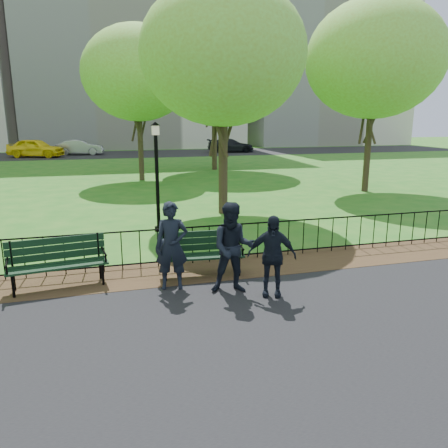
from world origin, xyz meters
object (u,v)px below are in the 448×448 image
object	(u,v)px
person_right	(272,256)
tree_far_e	(214,53)
park_bench_left_a	(57,257)
tree_mid_e	(375,59)
park_bench_main	(187,249)
taxi	(36,148)
tree_near_e	(223,54)
sedan_dark	(231,145)
lamppost	(157,173)
sedan_silver	(80,147)
tree_far_c	(137,73)
person_left	(172,246)
person_mid	(233,248)

from	to	relation	value
person_right	tree_far_e	bearing A→B (deg)	99.81
park_bench_left_a	tree_far_e	distance (m)	21.90
person_right	tree_mid_e	bearing A→B (deg)	70.98
park_bench_main	taxi	size ratio (longest dim) A/B	0.41
tree_near_e	person_right	bearing A→B (deg)	-98.42
park_bench_left_a	person_right	world-z (taller)	person_right
park_bench_main	sedan_dark	xyz separation A→B (m)	(10.75, 33.37, 0.05)
tree_near_e	lamppost	bearing A→B (deg)	-142.21
sedan_silver	lamppost	bearing A→B (deg)	-166.34
tree_far_c	person_left	size ratio (longest dim) A/B	4.61
tree_near_e	tree_far_e	world-z (taller)	tree_far_e
park_bench_left_a	lamppost	xyz separation A→B (m)	(2.50, 3.94, 1.13)
sedan_silver	person_mid	bearing A→B (deg)	-166.00
lamppost	person_left	bearing A→B (deg)	-93.83
park_bench_left_a	person_left	distance (m)	2.32
park_bench_main	tree_far_e	xyz separation A→B (m)	(5.54, 19.36, 6.66)
park_bench_left_a	sedan_silver	bearing A→B (deg)	83.71
tree_mid_e	tree_far_c	distance (m)	11.71
taxi	tree_far_e	bearing A→B (deg)	-114.90
taxi	sedan_dark	size ratio (longest dim) A/B	1.02
park_bench_main	sedan_dark	bearing A→B (deg)	76.81
tree_near_e	sedan_silver	bearing A→B (deg)	102.04
park_bench_main	sedan_silver	bearing A→B (deg)	100.54
person_right	taxi	distance (m)	34.80
lamppost	tree_far_c	distance (m)	12.09
tree_far_e	taxi	size ratio (longest dim) A/B	2.23
taxi	sedan_silver	distance (m)	3.97
tree_far_e	sedan_dark	bearing A→B (deg)	69.61
person_right	sedan_silver	bearing A→B (deg)	119.00
tree_mid_e	person_left	size ratio (longest dim) A/B	4.80
person_left	sedan_silver	bearing A→B (deg)	104.90
park_bench_main	tree_near_e	xyz separation A→B (m)	(2.46, 6.05, 4.73)
park_bench_main	sedan_dark	distance (m)	35.06
lamppost	tree_near_e	xyz separation A→B (m)	(2.55, 1.98, 3.61)
sedan_dark	person_left	bearing A→B (deg)	168.58
tree_mid_e	taxi	world-z (taller)	tree_mid_e
lamppost	tree_far_c	xyz separation A→B (m)	(0.53, 11.46, 3.83)
tree_far_c	sedan_dark	xyz separation A→B (m)	(10.31, 17.83, -4.90)
tree_mid_e	tree_far_c	xyz separation A→B (m)	(-9.66, 6.62, -0.23)
lamppost	tree_mid_e	distance (m)	11.98
park_bench_main	person_right	xyz separation A→B (m)	(1.35, -1.42, 0.17)
park_bench_main	taxi	world-z (taller)	taxi
person_left	person_right	xyz separation A→B (m)	(1.75, -0.86, -0.09)
tree_near_e	sedan_dark	bearing A→B (deg)	73.13
park_bench_main	person_left	world-z (taller)	person_left
park_bench_main	tree_mid_e	bearing A→B (deg)	46.11
park_bench_main	tree_near_e	size ratio (longest dim) A/B	0.25
tree_far_c	person_right	size ratio (longest dim) A/B	5.14
tree_far_c	sedan_dark	size ratio (longest dim) A/B	1.75
park_bench_main	park_bench_left_a	distance (m)	2.60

